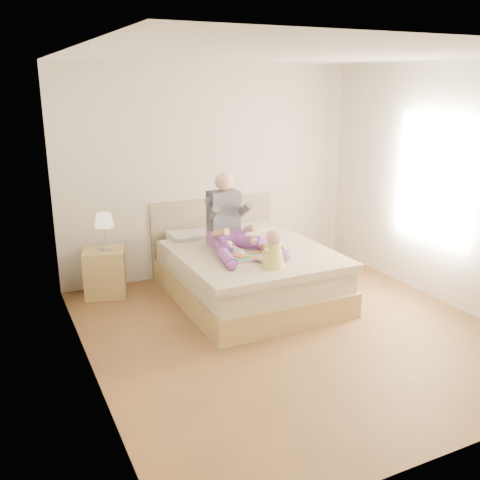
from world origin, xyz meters
name	(u,v)px	position (x,y,z in m)	size (l,w,h in m)	color
room	(303,186)	(0.08, 0.01, 1.51)	(4.02, 4.22, 2.71)	brown
bed	(245,270)	(0.00, 1.08, 0.32)	(1.70, 2.18, 1.00)	#A4884C
nightstand	(105,272)	(-1.51, 1.81, 0.29)	(0.57, 0.53, 0.57)	#A4884C
lamp	(104,222)	(-1.49, 1.76, 0.91)	(0.22, 0.22, 0.45)	#ACAEB3
adult	(231,226)	(-0.18, 1.12, 0.87)	(0.76, 1.06, 0.90)	#763A92
tray	(249,255)	(-0.15, 0.70, 0.64)	(0.50, 0.42, 0.13)	#ACAEB3
baby	(273,252)	(-0.06, 0.31, 0.77)	(0.27, 0.36, 0.40)	#D8D144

